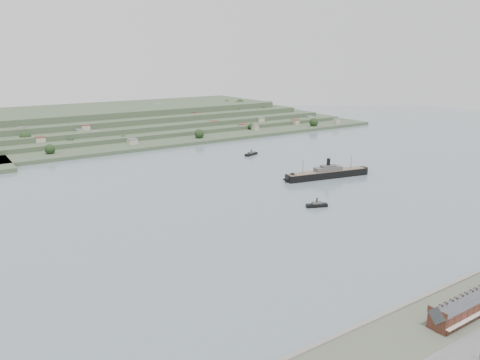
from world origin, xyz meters
TOP-DOWN VIEW (x-y plane):
  - ground at (0.00, 0.00)m, footprint 1400.00×1400.00m
  - terrace_row at (-10.00, -168.02)m, footprint 55.60×9.80m
  - far_peninsula at (27.91, 393.10)m, footprint 760.00×309.00m
  - steamship at (94.92, 30.80)m, footprint 86.64×25.92m
  - tugboat at (33.96, -25.22)m, footprint 15.76×9.75m
  - ferry_east at (97.81, 146.03)m, footprint 18.33×10.26m

SIDE VIEW (x-z plane):
  - ground at x=0.00m, z-range 0.00..0.00m
  - ferry_east at x=97.81m, z-range -1.72..4.91m
  - tugboat at x=33.96m, z-range -1.77..5.15m
  - steamship at x=94.92m, z-range -6.60..14.34m
  - terrace_row at x=-10.00m, z-range 1.30..12.38m
  - far_peninsula at x=27.91m, z-range -3.12..26.88m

